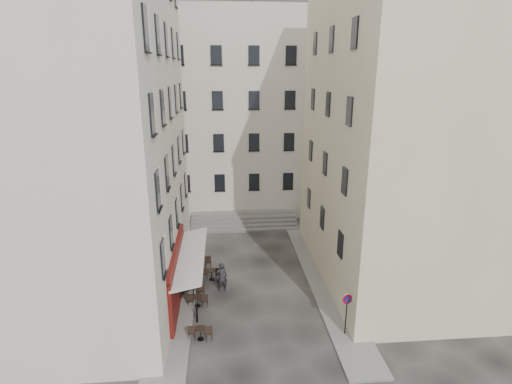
{
  "coord_description": "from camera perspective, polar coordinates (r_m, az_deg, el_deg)",
  "views": [
    {
      "loc": [
        -1.66,
        -19.54,
        12.93
      ],
      "look_at": [
        0.33,
        4.0,
        5.65
      ],
      "focal_mm": 28.0,
      "sensor_mm": 36.0,
      "label": 1
    }
  ],
  "objects": [
    {
      "name": "ground",
      "position": [
        23.49,
        0.03,
        -16.28
      ],
      "size": [
        90.0,
        90.0,
        0.0
      ],
      "primitive_type": "plane",
      "color": "black",
      "rests_on": "ground"
    },
    {
      "name": "sidewalk_left",
      "position": [
        26.98,
        -10.49,
        -11.68
      ],
      "size": [
        2.0,
        22.0,
        0.12
      ],
      "primitive_type": "cube",
      "color": "slate",
      "rests_on": "ground"
    },
    {
      "name": "sidewalk_right",
      "position": [
        26.67,
        9.36,
        -11.98
      ],
      "size": [
        2.0,
        18.0,
        0.12
      ],
      "primitive_type": "cube",
      "color": "slate",
      "rests_on": "ground"
    },
    {
      "name": "building_left",
      "position": [
        24.35,
        -26.44,
        9.19
      ],
      "size": [
        12.2,
        16.2,
        20.6
      ],
      "color": "beige",
      "rests_on": "ground"
    },
    {
      "name": "building_right",
      "position": [
        26.3,
        23.0,
        7.87
      ],
      "size": [
        12.2,
        14.2,
        18.6
      ],
      "color": "#B6AD87",
      "rests_on": "ground"
    },
    {
      "name": "building_back",
      "position": [
        38.71,
        -3.9,
        11.72
      ],
      "size": [
        18.2,
        10.2,
        18.6
      ],
      "color": "beige",
      "rests_on": "ground"
    },
    {
      "name": "cafe_storefront",
      "position": [
        23.47,
        -10.95,
        -11.31
      ],
      "size": [
        1.74,
        7.3,
        3.5
      ],
      "color": "#4C0C0A",
      "rests_on": "ground"
    },
    {
      "name": "stone_steps",
      "position": [
        34.51,
        -1.74,
        -4.17
      ],
      "size": [
        9.0,
        3.15,
        0.8
      ],
      "color": "slate",
      "rests_on": "ground"
    },
    {
      "name": "bollard_near",
      "position": [
        22.36,
        -8.44,
        -16.78
      ],
      "size": [
        0.12,
        0.12,
        0.98
      ],
      "color": "black",
      "rests_on": "ground"
    },
    {
      "name": "bollard_mid",
      "position": [
        25.34,
        -7.98,
        -12.37
      ],
      "size": [
        0.12,
        0.12,
        0.98
      ],
      "color": "black",
      "rests_on": "ground"
    },
    {
      "name": "bollard_far",
      "position": [
        28.44,
        -7.63,
        -8.9
      ],
      "size": [
        0.12,
        0.12,
        0.98
      ],
      "color": "black",
      "rests_on": "ground"
    },
    {
      "name": "no_parking_sign",
      "position": [
        21.03,
        12.85,
        -15.69
      ],
      "size": [
        0.54,
        0.13,
        2.37
      ],
      "rotation": [
        0.0,
        0.0,
        0.14
      ],
      "color": "black",
      "rests_on": "ground"
    },
    {
      "name": "bistro_table_a",
      "position": [
        21.19,
        -7.94,
        -19.21
      ],
      "size": [
        1.2,
        0.56,
        0.84
      ],
      "color": "black",
      "rests_on": "ground"
    },
    {
      "name": "bistro_table_b",
      "position": [
        23.65,
        -8.32,
        -14.99
      ],
      "size": [
        1.19,
        0.56,
        0.83
      ],
      "color": "black",
      "rests_on": "ground"
    },
    {
      "name": "bistro_table_c",
      "position": [
        24.54,
        -8.93,
        -13.63
      ],
      "size": [
        1.3,
        0.61,
        0.91
      ],
      "color": "black",
      "rests_on": "ground"
    },
    {
      "name": "bistro_table_d",
      "position": [
        26.13,
        -6.38,
        -11.5
      ],
      "size": [
        1.28,
        0.6,
        0.9
      ],
      "color": "black",
      "rests_on": "ground"
    },
    {
      "name": "bistro_table_e",
      "position": [
        27.63,
        -7.84,
        -9.82
      ],
      "size": [
        1.35,
        0.63,
        0.95
      ],
      "color": "black",
      "rests_on": "ground"
    },
    {
      "name": "pedestrian",
      "position": [
        24.73,
        -4.92,
        -11.99
      ],
      "size": [
        0.75,
        0.57,
        1.85
      ],
      "primitive_type": "imported",
      "rotation": [
        0.0,
        0.0,
        3.34
      ],
      "color": "#232328",
      "rests_on": "ground"
    }
  ]
}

